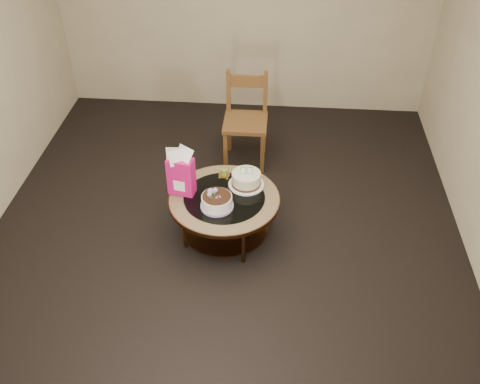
# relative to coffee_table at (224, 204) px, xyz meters

# --- Properties ---
(ground) EXTENTS (5.00, 5.00, 0.00)m
(ground) POSITION_rel_coffee_table_xyz_m (-0.00, 0.00, -0.38)
(ground) COLOR black
(ground) RESTS_ON ground
(room_walls) EXTENTS (4.52, 5.02, 2.61)m
(room_walls) POSITION_rel_coffee_table_xyz_m (-0.00, 0.00, 1.16)
(room_walls) COLOR tan
(room_walls) RESTS_ON ground
(coffee_table) EXTENTS (1.02, 1.02, 0.46)m
(coffee_table) POSITION_rel_coffee_table_xyz_m (0.00, 0.00, 0.00)
(coffee_table) COLOR #542E18
(coffee_table) RESTS_ON ground
(decorated_cake) EXTENTS (0.29, 0.29, 0.17)m
(decorated_cake) POSITION_rel_coffee_table_xyz_m (-0.05, -0.14, 0.14)
(decorated_cake) COLOR #A388C0
(decorated_cake) RESTS_ON coffee_table
(cream_cake) EXTENTS (0.33, 0.33, 0.21)m
(cream_cake) POSITION_rel_coffee_table_xyz_m (0.19, 0.19, 0.15)
(cream_cake) COLOR white
(cream_cake) RESTS_ON coffee_table
(gift_bag) EXTENTS (0.25, 0.20, 0.47)m
(gift_bag) POSITION_rel_coffee_table_xyz_m (-0.39, 0.04, 0.31)
(gift_bag) COLOR #DB1463
(gift_bag) RESTS_ON coffee_table
(pillar_candle) EXTENTS (0.11, 0.11, 0.08)m
(pillar_candle) POSITION_rel_coffee_table_xyz_m (-0.03, 0.31, 0.11)
(pillar_candle) COLOR #DBCE5A
(pillar_candle) RESTS_ON coffee_table
(dining_chair) EXTENTS (0.47, 0.47, 1.01)m
(dining_chair) POSITION_rel_coffee_table_xyz_m (0.10, 1.27, 0.13)
(dining_chair) COLOR brown
(dining_chair) RESTS_ON ground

